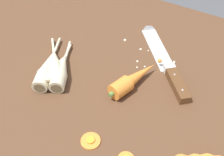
% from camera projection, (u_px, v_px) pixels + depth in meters
% --- Properties ---
extents(ground_plane, '(1.20, 0.90, 0.04)m').
position_uv_depth(ground_plane, '(116.00, 83.00, 0.74)').
color(ground_plane, brown).
extents(chefs_knife, '(0.26, 0.28, 0.04)m').
position_uv_depth(chefs_knife, '(162.00, 56.00, 0.77)').
color(chefs_knife, silver).
rests_on(chefs_knife, ground_plane).
extents(whole_carrot, '(0.08, 0.19, 0.04)m').
position_uv_depth(whole_carrot, '(133.00, 79.00, 0.69)').
color(whole_carrot, orange).
rests_on(whole_carrot, ground_plane).
extents(parsnip_front, '(0.12, 0.19, 0.04)m').
position_uv_depth(parsnip_front, '(61.00, 70.00, 0.71)').
color(parsnip_front, beige).
rests_on(parsnip_front, ground_plane).
extents(parsnip_mid_left, '(0.09, 0.17, 0.04)m').
position_uv_depth(parsnip_mid_left, '(57.00, 70.00, 0.71)').
color(parsnip_mid_left, beige).
rests_on(parsnip_mid_left, ground_plane).
extents(parsnip_mid_right, '(0.15, 0.15, 0.04)m').
position_uv_depth(parsnip_mid_right, '(55.00, 64.00, 0.73)').
color(parsnip_mid_right, beige).
rests_on(parsnip_mid_right, ground_plane).
extents(parsnip_back, '(0.12, 0.21, 0.04)m').
position_uv_depth(parsnip_back, '(47.00, 69.00, 0.72)').
color(parsnip_back, beige).
rests_on(parsnip_back, ground_plane).
extents(carrot_slice_stray_mid, '(0.04, 0.04, 0.01)m').
position_uv_depth(carrot_slice_stray_mid, '(91.00, 140.00, 0.58)').
color(carrot_slice_stray_mid, orange).
rests_on(carrot_slice_stray_mid, ground_plane).
extents(mince_crumbs, '(0.18, 0.10, 0.01)m').
position_uv_depth(mince_crumbs, '(142.00, 53.00, 0.79)').
color(mince_crumbs, silver).
rests_on(mince_crumbs, ground_plane).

